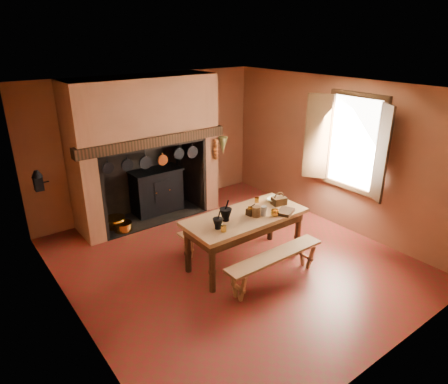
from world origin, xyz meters
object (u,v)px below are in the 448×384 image
object	(u,v)px
iron_range	(157,190)
coffee_grinder	(251,211)
work_table	(245,223)
mixing_bowl	(277,200)
bench_front	(275,261)
wicker_basket	(279,201)

from	to	relation	value
iron_range	coffee_grinder	world-z (taller)	iron_range
work_table	mixing_bowl	bearing A→B (deg)	5.63
bench_front	wicker_basket	size ratio (longest dim) A/B	6.65
iron_range	wicker_basket	world-z (taller)	iron_range
bench_front	work_table	bearing A→B (deg)	90.00
coffee_grinder	bench_front	bearing A→B (deg)	-103.41
work_table	mixing_bowl	world-z (taller)	mixing_bowl
mixing_bowl	bench_front	bearing A→B (deg)	-133.91
iron_range	mixing_bowl	world-z (taller)	iron_range
wicker_basket	iron_range	bearing A→B (deg)	120.83
work_table	coffee_grinder	size ratio (longest dim) A/B	11.65
mixing_bowl	wicker_basket	distance (m)	0.10
iron_range	bench_front	world-z (taller)	iron_range
coffee_grinder	mixing_bowl	distance (m)	0.69
work_table	bench_front	bearing A→B (deg)	-90.00
iron_range	bench_front	distance (m)	3.34
bench_front	iron_range	bearing A→B (deg)	93.11
iron_range	wicker_basket	bearing A→B (deg)	-71.37
coffee_grinder	work_table	bearing A→B (deg)	136.55
work_table	mixing_bowl	distance (m)	0.77
mixing_bowl	wicker_basket	size ratio (longest dim) A/B	1.17
bench_front	mixing_bowl	xyz separation A→B (m)	(0.75, 0.78, 0.53)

